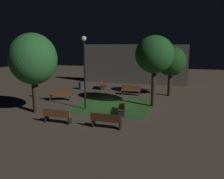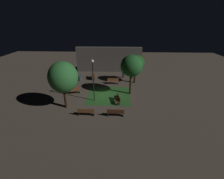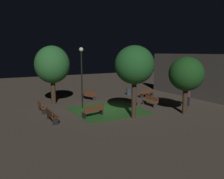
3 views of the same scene
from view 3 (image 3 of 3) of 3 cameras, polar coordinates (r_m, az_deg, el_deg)
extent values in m
plane|color=#473D33|center=(20.05, -1.52, -4.78)|extent=(60.00, 60.00, 0.00)
cube|color=#23511E|center=(19.56, -0.99, -5.11)|extent=(5.63, 5.72, 0.01)
cube|color=brown|center=(19.76, -16.65, -4.03)|extent=(1.81, 0.52, 0.06)
cube|color=brown|center=(19.68, -17.28, -3.43)|extent=(1.80, 0.10, 0.40)
cube|color=black|center=(20.58, -17.04, -4.22)|extent=(0.09, 0.39, 0.42)
cube|color=black|center=(19.05, -16.17, -5.24)|extent=(0.09, 0.39, 0.42)
cube|color=#422314|center=(16.83, -14.43, -6.22)|extent=(1.80, 0.50, 0.06)
cube|color=#422314|center=(16.73, -15.16, -5.54)|extent=(1.80, 0.08, 0.40)
cube|color=black|center=(17.65, -15.02, -6.34)|extent=(0.08, 0.38, 0.42)
cube|color=black|center=(16.15, -13.71, -7.74)|extent=(0.08, 0.38, 0.42)
cube|color=brown|center=(23.86, -5.78, -1.45)|extent=(1.85, 1.12, 0.06)
cube|color=brown|center=(23.96, -5.43, -0.84)|extent=(1.69, 0.73, 0.40)
cube|color=#2D2D33|center=(23.35, -4.39, -2.26)|extent=(0.22, 0.39, 0.42)
cube|color=#2D2D33|center=(24.47, -7.09, -1.78)|extent=(0.22, 0.39, 0.42)
cube|color=#512D19|center=(25.32, 8.55, -0.89)|extent=(0.84, 1.86, 0.06)
cube|color=#512D19|center=(25.42, 8.21, -0.31)|extent=(0.42, 1.77, 0.40)
cube|color=#2D2D33|center=(25.96, 9.71, -1.20)|extent=(0.39, 0.16, 0.42)
cube|color=#2D2D33|center=(24.78, 7.32, -1.65)|extent=(0.39, 0.16, 0.42)
cube|color=#512D19|center=(17.67, -4.74, -5.22)|extent=(0.84, 1.86, 0.06)
cube|color=#512D19|center=(17.45, -4.34, -4.62)|extent=(0.43, 1.77, 0.40)
cube|color=black|center=(17.30, -6.89, -6.40)|extent=(0.39, 0.16, 0.42)
cube|color=black|center=(18.20, -2.67, -5.56)|extent=(0.39, 0.16, 0.42)
cube|color=brown|center=(21.28, 9.25, -2.83)|extent=(1.80, 0.48, 0.06)
cube|color=brown|center=(21.36, 9.71, -2.17)|extent=(1.80, 0.06, 0.40)
cube|color=#2D2D33|center=(20.72, 10.59, -3.88)|extent=(0.08, 0.38, 0.42)
cube|color=#2D2D33|center=(21.95, 7.96, -3.07)|extent=(0.08, 0.38, 0.42)
cylinder|color=#38281C|center=(17.09, 5.41, -1.87)|extent=(0.35, 0.35, 3.15)
ellipsoid|color=#1E5623|center=(16.80, 5.53, 6.04)|extent=(2.85, 2.85, 2.78)
cylinder|color=#38281C|center=(22.42, -14.23, 0.11)|extent=(0.43, 0.43, 2.82)
ellipsoid|color=#28662D|center=(22.19, -14.47, 5.95)|extent=(3.20, 3.20, 3.45)
cylinder|color=#38281C|center=(19.11, 17.48, -2.16)|extent=(0.38, 0.38, 2.44)
ellipsoid|color=#194719|center=(18.84, 17.77, 3.69)|extent=(2.68, 2.68, 2.63)
cylinder|color=black|center=(20.00, -7.41, 2.25)|extent=(0.12, 0.12, 4.90)
sphere|color=#F2EDCC|center=(19.86, -7.57, 9.71)|extent=(0.36, 0.36, 0.36)
cylinder|color=#2D3842|center=(26.50, 4.17, -0.49)|extent=(0.60, 0.60, 0.78)
cube|color=black|center=(22.12, 18.16, -2.80)|extent=(0.30, 0.22, 0.84)
cylinder|color=#4C2D2D|center=(21.99, 18.24, -1.06)|extent=(0.32, 0.32, 0.52)
sphere|color=tan|center=(21.93, 18.30, -0.03)|extent=(0.22, 0.22, 0.22)
cube|color=#4C4742|center=(26.20, 19.36, 3.15)|extent=(12.24, 0.80, 4.63)
camera|label=1|loc=(14.41, -64.10, 3.42)|focal=38.11mm
camera|label=2|loc=(19.30, -65.02, 17.95)|focal=25.62mm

